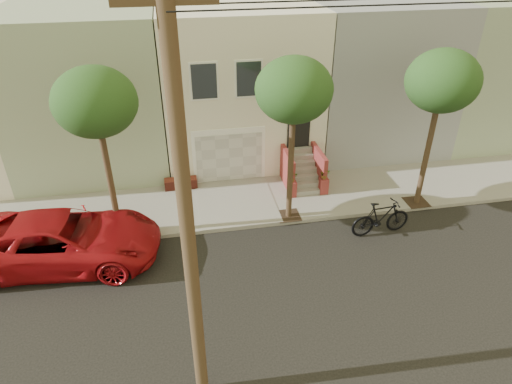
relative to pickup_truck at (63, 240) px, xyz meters
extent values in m
plane|color=black|center=(7.20, -2.78, -0.90)|extent=(90.00, 90.00, 0.00)
cube|color=gray|center=(7.20, 2.57, -0.83)|extent=(40.00, 3.70, 0.15)
cube|color=beige|center=(7.20, 8.42, 2.75)|extent=(7.00, 8.00, 7.00)
cube|color=#93A787|center=(0.40, 8.42, 2.75)|extent=(6.50, 8.00, 7.00)
cube|color=#94979C|center=(14.00, 8.42, 2.75)|extent=(6.50, 8.00, 7.00)
cube|color=#93A787|center=(20.50, 8.42, 2.75)|extent=(6.50, 8.00, 7.00)
cube|color=white|center=(6.30, 4.44, 0.50)|extent=(3.20, 0.12, 2.50)
cube|color=silver|center=(6.30, 4.38, 0.40)|extent=(2.90, 0.06, 2.20)
cube|color=gray|center=(6.30, 2.57, -0.74)|extent=(3.20, 3.70, 0.02)
cube|color=maroon|center=(4.10, 4.12, -0.53)|extent=(1.40, 0.45, 0.44)
cube|color=black|center=(9.40, 4.39, 1.65)|extent=(1.00, 0.06, 2.00)
cube|color=#3F4751|center=(5.40, 4.39, 3.85)|extent=(1.00, 0.06, 1.40)
cube|color=white|center=(5.40, 4.41, 3.85)|extent=(1.15, 0.05, 1.55)
cube|color=#3F4751|center=(7.20, 4.39, 3.85)|extent=(1.00, 0.06, 1.40)
cube|color=white|center=(7.20, 4.41, 3.85)|extent=(1.15, 0.05, 1.55)
cube|color=#3F4751|center=(9.00, 4.39, 3.85)|extent=(1.00, 0.06, 1.40)
cube|color=white|center=(9.00, 4.41, 3.85)|extent=(1.15, 0.05, 1.55)
cube|color=gray|center=(9.40, 2.60, -0.65)|extent=(1.20, 0.28, 0.20)
cube|color=gray|center=(9.40, 2.88, -0.45)|extent=(1.20, 0.28, 0.20)
cube|color=gray|center=(9.40, 3.16, -0.25)|extent=(1.20, 0.28, 0.20)
cube|color=gray|center=(9.40, 3.44, -0.05)|extent=(1.20, 0.28, 0.20)
cube|color=gray|center=(9.40, 3.72, 0.15)|extent=(1.20, 0.28, 0.20)
cube|color=gray|center=(9.40, 4.00, 0.35)|extent=(1.20, 0.28, 0.20)
cube|color=gray|center=(9.40, 4.28, 0.55)|extent=(1.20, 0.28, 0.20)
cube|color=maroon|center=(8.70, 3.44, 0.05)|extent=(0.18, 1.96, 1.60)
cube|color=maroon|center=(10.10, 3.44, 0.05)|extent=(0.18, 1.96, 1.60)
cube|color=maroon|center=(8.70, 2.56, -0.40)|extent=(0.35, 0.35, 0.70)
imported|color=#234619|center=(8.70, 2.56, 0.17)|extent=(0.40, 0.35, 0.45)
cube|color=maroon|center=(10.10, 2.56, -0.40)|extent=(0.35, 0.35, 0.70)
imported|color=#234619|center=(10.10, 2.56, 0.17)|extent=(0.41, 0.35, 0.45)
cube|color=#2D2116|center=(1.70, 1.12, -0.75)|extent=(0.90, 0.90, 0.02)
cylinder|color=#3C281B|center=(1.70, 1.12, 1.35)|extent=(0.22, 0.22, 4.20)
ellipsoid|color=#234619|center=(1.70, 1.12, 4.40)|extent=(2.70, 2.57, 2.29)
cube|color=#2D2116|center=(8.20, 1.12, -0.75)|extent=(0.90, 0.90, 0.02)
cylinder|color=#3C281B|center=(8.20, 1.12, 1.35)|extent=(0.22, 0.22, 4.20)
ellipsoid|color=#234619|center=(8.20, 1.12, 4.40)|extent=(2.70, 2.57, 2.29)
cube|color=#2D2116|center=(13.70, 1.12, -0.75)|extent=(0.90, 0.90, 0.02)
cylinder|color=#3C281B|center=(13.70, 1.12, 1.35)|extent=(0.22, 0.22, 4.20)
ellipsoid|color=#234619|center=(13.70, 1.12, 4.40)|extent=(2.70, 2.57, 2.29)
cylinder|color=#40311D|center=(4.20, -5.98, 4.10)|extent=(0.30, 0.30, 10.00)
cube|color=#40311D|center=(4.20, -5.98, 8.30)|extent=(1.60, 0.12, 0.12)
imported|color=#A00F15|center=(0.00, 0.00, 0.00)|extent=(6.75, 3.61, 1.80)
imported|color=black|center=(11.35, -0.45, -0.20)|extent=(2.39, 0.85, 1.41)
camera|label=1|loc=(4.21, -13.24, 9.32)|focal=31.58mm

